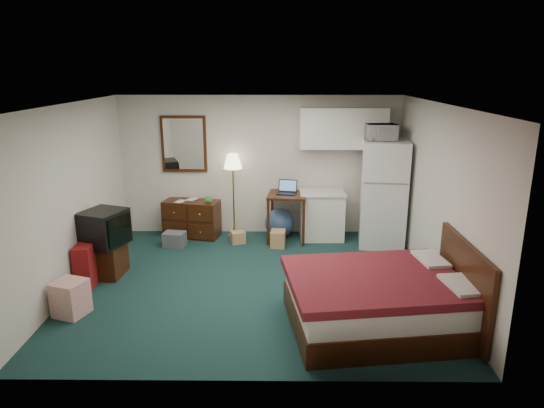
{
  "coord_description": "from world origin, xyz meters",
  "views": [
    {
      "loc": [
        0.3,
        -6.34,
        2.95
      ],
      "look_at": [
        0.24,
        0.06,
        1.15
      ],
      "focal_mm": 32.0,
      "sensor_mm": 36.0,
      "label": 1
    }
  ],
  "objects_px": {
    "bed": "(377,302)",
    "tv_stand": "(106,259)",
    "kitchen_counter": "(322,216)",
    "fridge": "(383,194)",
    "desk": "(287,217)",
    "floor_lamp": "(234,196)",
    "suitcase": "(86,266)",
    "dresser": "(192,219)"
  },
  "relations": [
    {
      "from": "bed",
      "to": "tv_stand",
      "type": "distance_m",
      "value": 3.96
    },
    {
      "from": "bed",
      "to": "tv_stand",
      "type": "height_order",
      "value": "bed"
    },
    {
      "from": "kitchen_counter",
      "to": "fridge",
      "type": "height_order",
      "value": "fridge"
    },
    {
      "from": "desk",
      "to": "fridge",
      "type": "relative_size",
      "value": 0.47
    },
    {
      "from": "kitchen_counter",
      "to": "bed",
      "type": "distance_m",
      "value": 3.13
    },
    {
      "from": "floor_lamp",
      "to": "tv_stand",
      "type": "bearing_deg",
      "value": -134.65
    },
    {
      "from": "desk",
      "to": "fridge",
      "type": "bearing_deg",
      "value": -1.24
    },
    {
      "from": "desk",
      "to": "suitcase",
      "type": "relative_size",
      "value": 1.4
    },
    {
      "from": "kitchen_counter",
      "to": "suitcase",
      "type": "distance_m",
      "value": 4.01
    },
    {
      "from": "floor_lamp",
      "to": "suitcase",
      "type": "distance_m",
      "value": 2.88
    },
    {
      "from": "bed",
      "to": "suitcase",
      "type": "height_order",
      "value": "bed"
    },
    {
      "from": "desk",
      "to": "bed",
      "type": "height_order",
      "value": "desk"
    },
    {
      "from": "floor_lamp",
      "to": "suitcase",
      "type": "height_order",
      "value": "floor_lamp"
    },
    {
      "from": "floor_lamp",
      "to": "tv_stand",
      "type": "relative_size",
      "value": 2.82
    },
    {
      "from": "floor_lamp",
      "to": "bed",
      "type": "bearing_deg",
      "value": -58.76
    },
    {
      "from": "dresser",
      "to": "kitchen_counter",
      "type": "distance_m",
      "value": 2.33
    },
    {
      "from": "suitcase",
      "to": "bed",
      "type": "bearing_deg",
      "value": -17.46
    },
    {
      "from": "suitcase",
      "to": "desk",
      "type": "bearing_deg",
      "value": 32.42
    },
    {
      "from": "floor_lamp",
      "to": "desk",
      "type": "bearing_deg",
      "value": -11.85
    },
    {
      "from": "floor_lamp",
      "to": "kitchen_counter",
      "type": "bearing_deg",
      "value": -3.82
    },
    {
      "from": "tv_stand",
      "to": "kitchen_counter",
      "type": "bearing_deg",
      "value": 31.54
    },
    {
      "from": "kitchen_counter",
      "to": "floor_lamp",
      "type": "bearing_deg",
      "value": 174.9
    },
    {
      "from": "fridge",
      "to": "bed",
      "type": "height_order",
      "value": "fridge"
    },
    {
      "from": "floor_lamp",
      "to": "bed",
      "type": "height_order",
      "value": "floor_lamp"
    },
    {
      "from": "desk",
      "to": "kitchen_counter",
      "type": "xyz_separation_m",
      "value": [
        0.62,
        0.1,
        -0.01
      ]
    },
    {
      "from": "floor_lamp",
      "to": "tv_stand",
      "type": "xyz_separation_m",
      "value": [
        -1.74,
        -1.76,
        -0.51
      ]
    },
    {
      "from": "dresser",
      "to": "suitcase",
      "type": "bearing_deg",
      "value": -106.66
    },
    {
      "from": "desk",
      "to": "tv_stand",
      "type": "xyz_separation_m",
      "value": [
        -2.7,
        -1.56,
        -0.18
      ]
    },
    {
      "from": "floor_lamp",
      "to": "desk",
      "type": "height_order",
      "value": "floor_lamp"
    },
    {
      "from": "fridge",
      "to": "dresser",
      "type": "bearing_deg",
      "value": -177.91
    },
    {
      "from": "kitchen_counter",
      "to": "fridge",
      "type": "relative_size",
      "value": 0.45
    },
    {
      "from": "kitchen_counter",
      "to": "suitcase",
      "type": "height_order",
      "value": "kitchen_counter"
    },
    {
      "from": "fridge",
      "to": "bed",
      "type": "relative_size",
      "value": 0.91
    },
    {
      "from": "fridge",
      "to": "bed",
      "type": "xyz_separation_m",
      "value": [
        -0.63,
        -2.8,
        -0.58
      ]
    },
    {
      "from": "dresser",
      "to": "tv_stand",
      "type": "height_order",
      "value": "dresser"
    },
    {
      "from": "bed",
      "to": "kitchen_counter",
      "type": "bearing_deg",
      "value": 89.22
    },
    {
      "from": "tv_stand",
      "to": "suitcase",
      "type": "relative_size",
      "value": 0.88
    },
    {
      "from": "kitchen_counter",
      "to": "bed",
      "type": "height_order",
      "value": "kitchen_counter"
    },
    {
      "from": "fridge",
      "to": "floor_lamp",
      "type": "bearing_deg",
      "value": 179.47
    },
    {
      "from": "dresser",
      "to": "kitchen_counter",
      "type": "height_order",
      "value": "kitchen_counter"
    },
    {
      "from": "floor_lamp",
      "to": "fridge",
      "type": "bearing_deg",
      "value": -9.02
    },
    {
      "from": "dresser",
      "to": "tv_stand",
      "type": "xyz_separation_m",
      "value": [
        -0.98,
        -1.72,
        -0.09
      ]
    }
  ]
}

